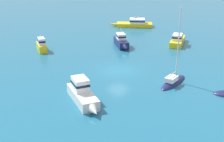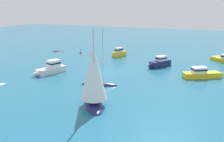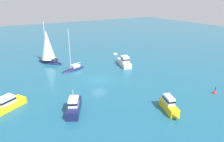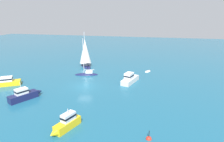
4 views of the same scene
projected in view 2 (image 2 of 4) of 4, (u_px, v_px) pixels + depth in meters
name	position (u px, v px, depth m)	size (l,w,h in m)	color
ground_plane	(106.00, 72.00, 43.90)	(160.00, 160.00, 0.00)	#1E607F
sailboat	(94.00, 79.00, 29.08)	(5.09, 6.38, 9.09)	#191E4C
cabin_cruiser	(120.00, 53.00, 56.94)	(2.46, 4.45, 2.47)	yellow
launch	(50.00, 69.00, 43.11)	(3.08, 6.41, 2.12)	silver
rib	(58.00, 51.00, 63.23)	(2.41, 2.99, 0.40)	#191E4C
ketch	(99.00, 84.00, 37.14)	(5.26, 2.56, 8.41)	#191E4C
motor_cruiser	(159.00, 63.00, 47.56)	(3.64, 5.31, 3.02)	#191E4C
launch_1	(203.00, 74.00, 40.74)	(6.63, 4.61, 1.67)	yellow
channel_buoy	(81.00, 53.00, 60.52)	(0.63, 0.63, 1.34)	red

